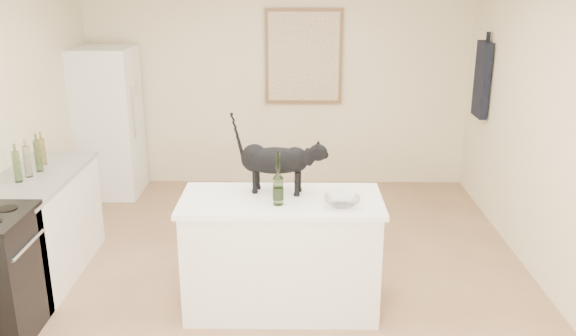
{
  "coord_description": "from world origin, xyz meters",
  "views": [
    {
      "loc": [
        0.2,
        -4.42,
        2.51
      ],
      "look_at": [
        0.15,
        -0.15,
        1.12
      ],
      "focal_mm": 38.03,
      "sensor_mm": 36.0,
      "label": 1
    }
  ],
  "objects_px": {
    "fridge": "(107,122)",
    "wine_bottle": "(278,181)",
    "glass_bowl": "(342,201)",
    "black_cat": "(275,164)"
  },
  "relations": [
    {
      "from": "fridge",
      "to": "black_cat",
      "type": "relative_size",
      "value": 2.64
    },
    {
      "from": "glass_bowl",
      "to": "fridge",
      "type": "bearing_deg",
      "value": 132.76
    },
    {
      "from": "fridge",
      "to": "wine_bottle",
      "type": "relative_size",
      "value": 4.75
    },
    {
      "from": "glass_bowl",
      "to": "wine_bottle",
      "type": "bearing_deg",
      "value": 177.94
    },
    {
      "from": "fridge",
      "to": "wine_bottle",
      "type": "height_order",
      "value": "fridge"
    },
    {
      "from": "black_cat",
      "to": "wine_bottle",
      "type": "xyz_separation_m",
      "value": [
        0.03,
        -0.26,
        -0.05
      ]
    },
    {
      "from": "fridge",
      "to": "wine_bottle",
      "type": "xyz_separation_m",
      "value": [
        2.03,
        -2.67,
        0.23
      ]
    },
    {
      "from": "wine_bottle",
      "to": "glass_bowl",
      "type": "distance_m",
      "value": 0.48
    },
    {
      "from": "black_cat",
      "to": "wine_bottle",
      "type": "relative_size",
      "value": 1.8
    },
    {
      "from": "black_cat",
      "to": "wine_bottle",
      "type": "distance_m",
      "value": 0.26
    }
  ]
}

